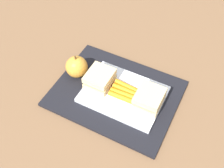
# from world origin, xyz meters

# --- Properties ---
(ground_plane) EXTENTS (2.40, 2.40, 0.00)m
(ground_plane) POSITION_xyz_m (0.00, 0.00, 0.00)
(ground_plane) COLOR brown
(lunchbag_mat) EXTENTS (0.36, 0.28, 0.01)m
(lunchbag_mat) POSITION_xyz_m (0.00, 0.00, 0.01)
(lunchbag_mat) COLOR black
(lunchbag_mat) RESTS_ON ground_plane
(food_tray) EXTENTS (0.23, 0.17, 0.01)m
(food_tray) POSITION_xyz_m (-0.03, 0.00, 0.02)
(food_tray) COLOR white
(food_tray) RESTS_ON lunchbag_mat
(sandwich_half_left) EXTENTS (0.07, 0.08, 0.04)m
(sandwich_half_left) POSITION_xyz_m (-0.10, 0.00, 0.04)
(sandwich_half_left) COLOR #DBC189
(sandwich_half_left) RESTS_ON food_tray
(sandwich_half_right) EXTENTS (0.07, 0.08, 0.04)m
(sandwich_half_right) POSITION_xyz_m (0.05, 0.00, 0.04)
(sandwich_half_right) COLOR #DBC189
(sandwich_half_right) RESTS_ON food_tray
(carrot_sticks_bundle) EXTENTS (0.08, 0.06, 0.02)m
(carrot_sticks_bundle) POSITION_xyz_m (-0.03, -0.00, 0.03)
(carrot_sticks_bundle) COLOR orange
(carrot_sticks_bundle) RESTS_ON food_tray
(apple) EXTENTS (0.07, 0.07, 0.08)m
(apple) POSITION_xyz_m (0.14, -0.01, 0.04)
(apple) COLOR gold
(apple) RESTS_ON lunchbag_mat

